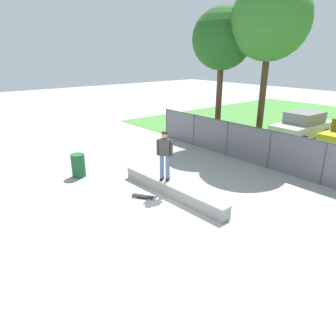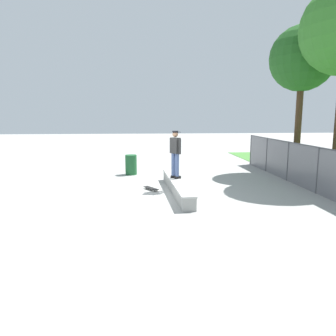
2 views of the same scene
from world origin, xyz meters
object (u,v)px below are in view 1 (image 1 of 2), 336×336
(tree_near_left, at_px, (222,40))
(car_white, at_px, (302,126))
(skateboarder, at_px, (165,154))
(trash_bin, at_px, (78,165))
(concrete_ledge, at_px, (172,189))
(skateboard, at_px, (143,196))
(tree_near_right, at_px, (270,20))

(tree_near_left, relative_size, car_white, 1.68)
(skateboarder, relative_size, trash_bin, 1.89)
(skateboarder, bearing_deg, tree_near_left, 116.78)
(concrete_ledge, distance_m, skateboard, 1.09)
(skateboarder, height_order, car_white, skateboarder)
(concrete_ledge, relative_size, tree_near_left, 0.70)
(skateboarder, height_order, skateboard, skateboarder)
(trash_bin, bearing_deg, skateboarder, 26.97)
(skateboard, bearing_deg, concrete_ledge, 62.47)
(skateboard, distance_m, car_white, 12.04)
(tree_near_left, distance_m, car_white, 7.08)
(car_white, xyz_separation_m, trash_bin, (-2.93, -12.87, -0.35))
(tree_near_left, distance_m, trash_bin, 9.73)
(tree_near_left, relative_size, trash_bin, 7.37)
(skateboard, bearing_deg, car_white, 92.37)
(tree_near_left, xyz_separation_m, trash_bin, (-0.25, -8.31, -5.06))
(concrete_ledge, height_order, trash_bin, trash_bin)
(tree_near_left, bearing_deg, trash_bin, -91.74)
(tree_near_left, xyz_separation_m, car_white, (2.68, 4.56, -4.71))
(skateboarder, relative_size, tree_near_right, 0.22)
(tree_near_left, bearing_deg, skateboarder, -63.22)
(tree_near_right, bearing_deg, trash_bin, -106.34)
(skateboard, bearing_deg, tree_near_right, 95.84)
(concrete_ledge, bearing_deg, trash_bin, -155.11)
(skateboarder, distance_m, trash_bin, 4.10)
(skateboard, xyz_separation_m, tree_near_right, (-0.82, 8.03, 6.25))
(concrete_ledge, xyz_separation_m, trash_bin, (-3.93, -1.82, 0.25))
(skateboarder, xyz_separation_m, skateboard, (-0.11, -0.94, -1.43))
(skateboarder, bearing_deg, trash_bin, -153.03)
(concrete_ledge, relative_size, skateboard, 6.45)
(concrete_ledge, distance_m, tree_near_right, 9.42)
(tree_near_left, height_order, tree_near_right, tree_near_right)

